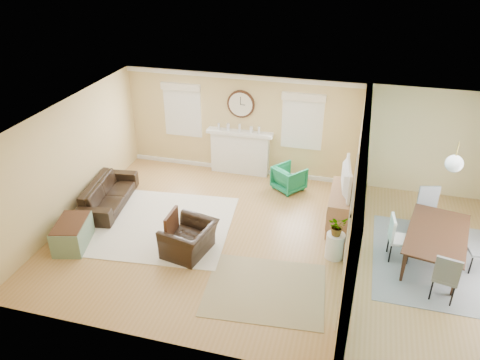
# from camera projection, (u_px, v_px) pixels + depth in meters

# --- Properties ---
(floor) EXTENTS (9.00, 9.00, 0.00)m
(floor) POSITION_uv_depth(u_px,v_px,m) (274.00, 243.00, 9.56)
(floor) COLOR #A57741
(floor) RESTS_ON ground
(wall_back) EXTENTS (9.00, 0.02, 2.60)m
(wall_back) POSITION_uv_depth(u_px,v_px,m) (300.00, 130.00, 11.49)
(wall_back) COLOR #D5BA76
(wall_back) RESTS_ON ground
(wall_front) EXTENTS (9.00, 0.02, 2.60)m
(wall_front) POSITION_uv_depth(u_px,v_px,m) (233.00, 291.00, 6.39)
(wall_front) COLOR #D5BA76
(wall_front) RESTS_ON ground
(wall_left) EXTENTS (0.02, 6.00, 2.60)m
(wall_left) POSITION_uv_depth(u_px,v_px,m) (69.00, 161.00, 9.98)
(wall_left) COLOR #D5BA76
(wall_left) RESTS_ON ground
(ceiling) EXTENTS (9.00, 6.00, 0.02)m
(ceiling) POSITION_uv_depth(u_px,v_px,m) (279.00, 124.00, 8.33)
(ceiling) COLOR white
(ceiling) RESTS_ON wall_back
(partition) EXTENTS (0.17, 6.00, 2.60)m
(partition) POSITION_uv_depth(u_px,v_px,m) (358.00, 188.00, 8.81)
(partition) COLOR #D5BA76
(partition) RESTS_ON ground
(fireplace) EXTENTS (1.70, 0.30, 1.17)m
(fireplace) POSITION_uv_depth(u_px,v_px,m) (240.00, 152.00, 12.07)
(fireplace) COLOR white
(fireplace) RESTS_ON ground
(wall_clock) EXTENTS (0.70, 0.07, 0.70)m
(wall_clock) POSITION_uv_depth(u_px,v_px,m) (241.00, 104.00, 11.55)
(wall_clock) COLOR #482617
(wall_clock) RESTS_ON wall_back
(window_left) EXTENTS (1.05, 0.13, 1.42)m
(window_left) POSITION_uv_depth(u_px,v_px,m) (182.00, 106.00, 11.99)
(window_left) COLOR white
(window_left) RESTS_ON wall_back
(window_right) EXTENTS (1.05, 0.13, 1.42)m
(window_right) POSITION_uv_depth(u_px,v_px,m) (303.00, 117.00, 11.27)
(window_right) COLOR white
(window_right) RESTS_ON wall_back
(pendant) EXTENTS (0.30, 0.30, 0.55)m
(pendant) POSITION_uv_depth(u_px,v_px,m) (454.00, 164.00, 7.82)
(pendant) COLOR gold
(pendant) RESTS_ON ceiling
(rug_cream) EXTENTS (3.41, 3.03, 0.02)m
(rug_cream) POSITION_uv_depth(u_px,v_px,m) (157.00, 224.00, 10.16)
(rug_cream) COLOR beige
(rug_cream) RESTS_ON floor
(rug_jute) EXTENTS (2.25, 1.90, 0.01)m
(rug_jute) POSITION_uv_depth(u_px,v_px,m) (265.00, 289.00, 8.32)
(rug_jute) COLOR tan
(rug_jute) RESTS_ON floor
(rug_grey) EXTENTS (2.25, 2.81, 0.01)m
(rug_grey) POSITION_uv_depth(u_px,v_px,m) (433.00, 261.00, 9.02)
(rug_grey) COLOR gray
(rug_grey) RESTS_ON floor
(sofa) EXTENTS (1.06, 2.09, 0.58)m
(sofa) POSITION_uv_depth(u_px,v_px,m) (109.00, 194.00, 10.76)
(sofa) COLOR black
(sofa) RESTS_ON floor
(eames_chair) EXTENTS (1.03, 1.13, 0.64)m
(eames_chair) POSITION_uv_depth(u_px,v_px,m) (189.00, 239.00, 9.14)
(eames_chair) COLOR black
(eames_chair) RESTS_ON floor
(green_chair) EXTENTS (0.93, 0.93, 0.61)m
(green_chair) POSITION_uv_depth(u_px,v_px,m) (289.00, 178.00, 11.40)
(green_chair) COLOR #0D7647
(green_chair) RESTS_ON floor
(trunk) EXTENTS (0.80, 1.06, 0.55)m
(trunk) POSITION_uv_depth(u_px,v_px,m) (72.00, 234.00, 9.38)
(trunk) COLOR gray
(trunk) RESTS_ON floor
(credenza) EXTENTS (0.47, 1.37, 0.80)m
(credenza) POSITION_uv_depth(u_px,v_px,m) (340.00, 208.00, 10.00)
(credenza) COLOR #A1724E
(credenza) RESTS_ON floor
(tv) EXTENTS (0.27, 1.13, 0.65)m
(tv) POSITION_uv_depth(u_px,v_px,m) (342.00, 178.00, 9.67)
(tv) COLOR black
(tv) RESTS_ON credenza
(garden_stool) EXTENTS (0.36, 0.36, 0.53)m
(garden_stool) POSITION_uv_depth(u_px,v_px,m) (335.00, 246.00, 9.04)
(garden_stool) COLOR white
(garden_stool) RESTS_ON floor
(potted_plant) EXTENTS (0.46, 0.46, 0.39)m
(potted_plant) POSITION_uv_depth(u_px,v_px,m) (337.00, 226.00, 8.82)
(potted_plant) COLOR #337F33
(potted_plant) RESTS_ON garden_stool
(dining_table) EXTENTS (1.39, 2.05, 0.66)m
(dining_table) POSITION_uv_depth(u_px,v_px,m) (436.00, 248.00, 8.87)
(dining_table) COLOR #482617
(dining_table) RESTS_ON floor
(dining_chair_n) EXTENTS (0.52, 0.52, 0.97)m
(dining_chair_n) POSITION_uv_depth(u_px,v_px,m) (430.00, 207.00, 9.70)
(dining_chair_n) COLOR gray
(dining_chair_n) RESTS_ON floor
(dining_chair_s) EXTENTS (0.50, 0.50, 0.94)m
(dining_chair_s) POSITION_uv_depth(u_px,v_px,m) (447.00, 272.00, 7.90)
(dining_chair_s) COLOR gray
(dining_chair_s) RESTS_ON floor
(dining_chair_w) EXTENTS (0.45, 0.45, 0.92)m
(dining_chair_w) POSITION_uv_depth(u_px,v_px,m) (401.00, 235.00, 8.87)
(dining_chair_w) COLOR white
(dining_chair_w) RESTS_ON floor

